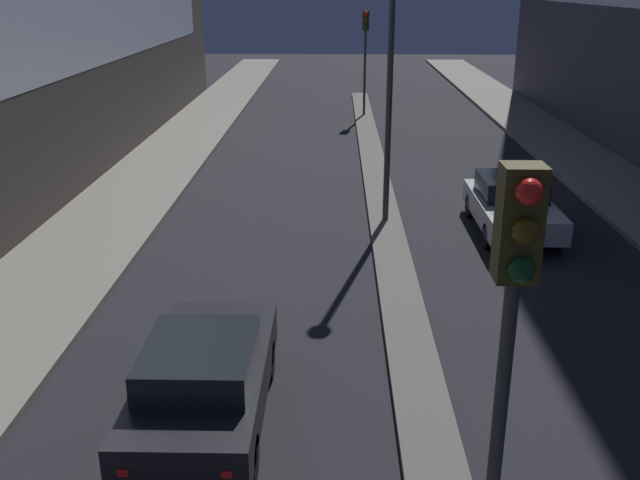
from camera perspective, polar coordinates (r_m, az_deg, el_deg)
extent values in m
cube|color=#56544F|center=(23.12, 4.65, 4.39)|extent=(0.88, 39.97, 0.13)
cube|color=#3D3814|center=(5.51, 15.64, 1.28)|extent=(0.32, 0.28, 0.90)
sphere|color=red|center=(5.26, 16.39, 3.74)|extent=(0.20, 0.20, 0.20)
sphere|color=#4C380A|center=(5.35, 16.08, 0.66)|extent=(0.20, 0.20, 0.20)
sphere|color=#0F3D19|center=(5.45, 15.78, -2.32)|extent=(0.20, 0.20, 0.20)
cylinder|color=#383838|center=(35.22, 3.60, 13.17)|extent=(0.12, 0.12, 3.96)
cube|color=#3D3814|center=(35.02, 3.69, 17.12)|extent=(0.32, 0.28, 0.90)
sphere|color=red|center=(34.83, 3.71, 17.60)|extent=(0.20, 0.20, 0.20)
sphere|color=#4C380A|center=(34.84, 3.70, 17.11)|extent=(0.20, 0.20, 0.20)
sphere|color=#0F3D19|center=(34.86, 3.69, 16.62)|extent=(0.20, 0.20, 0.20)
cylinder|color=#383838|center=(18.74, 5.60, 12.54)|extent=(0.16, 0.16, 7.44)
cube|color=black|center=(10.89, -9.16, -11.22)|extent=(1.79, 4.21, 0.66)
cube|color=black|center=(10.33, -9.64, -9.41)|extent=(1.52, 1.90, 0.48)
cube|color=red|center=(9.32, -15.50, -17.49)|extent=(0.14, 0.04, 0.10)
cube|color=red|center=(9.06, -7.47, -18.07)|extent=(0.14, 0.04, 0.10)
cylinder|color=black|center=(12.31, -11.67, -9.25)|extent=(0.22, 0.64, 0.64)
cylinder|color=black|center=(12.07, -4.27, -9.50)|extent=(0.22, 0.64, 0.64)
cylinder|color=black|center=(10.19, -14.92, -16.36)|extent=(0.22, 0.64, 0.64)
cylinder|color=black|center=(9.89, -5.72, -16.94)|extent=(0.22, 0.64, 0.64)
cube|color=#B2B2B7|center=(19.38, 15.12, 2.34)|extent=(1.89, 4.05, 0.58)
cube|color=black|center=(19.51, 15.07, 4.17)|extent=(1.61, 1.82, 0.53)
cube|color=red|center=(21.12, 12.15, 4.11)|extent=(0.14, 0.04, 0.10)
cube|color=red|center=(21.41, 15.64, 4.03)|extent=(0.14, 0.04, 0.10)
cylinder|color=black|center=(20.45, 11.99, 2.67)|extent=(0.22, 0.64, 0.64)
cylinder|color=black|center=(20.83, 16.51, 2.59)|extent=(0.22, 0.64, 0.64)
cylinder|color=black|center=(18.12, 13.36, 0.31)|extent=(0.22, 0.64, 0.64)
cylinder|color=black|center=(18.54, 18.42, 0.26)|extent=(0.22, 0.64, 0.64)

